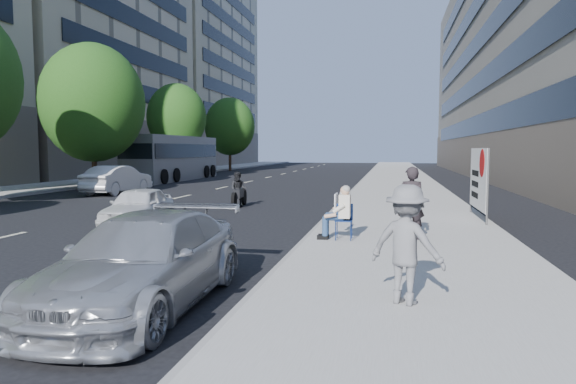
% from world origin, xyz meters
% --- Properties ---
extents(ground, '(160.00, 160.00, 0.00)m').
position_xyz_m(ground, '(0.00, 0.00, 0.00)').
color(ground, black).
rests_on(ground, ground).
extents(near_sidewalk, '(5.00, 120.00, 0.15)m').
position_xyz_m(near_sidewalk, '(4.00, 20.00, 0.07)').
color(near_sidewalk, '#9C9992').
rests_on(near_sidewalk, ground).
extents(far_sidewalk, '(4.50, 120.00, 0.15)m').
position_xyz_m(far_sidewalk, '(-16.75, 20.00, 0.07)').
color(far_sidewalk, '#9C9992').
rests_on(far_sidewalk, ground).
extents(far_bldg_north, '(22.00, 28.00, 28.00)m').
position_xyz_m(far_bldg_north, '(-30.00, 62.00, 14.00)').
color(far_bldg_north, beige).
rests_on(far_bldg_north, ground).
extents(tree_far_c, '(6.00, 6.00, 8.47)m').
position_xyz_m(tree_far_c, '(-13.70, 18.00, 5.02)').
color(tree_far_c, '#382616').
rests_on(tree_far_c, ground).
extents(tree_far_d, '(4.80, 4.80, 7.65)m').
position_xyz_m(tree_far_d, '(-13.70, 30.00, 4.89)').
color(tree_far_d, '#382616').
rests_on(tree_far_d, ground).
extents(tree_far_e, '(5.40, 5.40, 7.89)m').
position_xyz_m(tree_far_e, '(-13.70, 44.00, 4.78)').
color(tree_far_e, '#382616').
rests_on(tree_far_e, ground).
extents(seated_protester, '(0.83, 1.11, 1.31)m').
position_xyz_m(seated_protester, '(2.29, 2.81, 0.87)').
color(seated_protester, navy).
rests_on(seated_protester, near_sidewalk).
extents(jogger, '(1.24, 1.01, 1.68)m').
position_xyz_m(jogger, '(3.72, -2.18, 0.99)').
color(jogger, slate).
rests_on(jogger, near_sidewalk).
extents(pedestrian_woman, '(0.65, 0.43, 1.75)m').
position_xyz_m(pedestrian_woman, '(3.98, 3.17, 1.03)').
color(pedestrian_woman, black).
rests_on(pedestrian_woman, near_sidewalk).
extents(protest_banner, '(0.08, 3.06, 2.20)m').
position_xyz_m(protest_banner, '(6.18, 7.46, 1.40)').
color(protest_banner, '#4C4C4C').
rests_on(protest_banner, near_sidewalk).
extents(parked_sedan, '(1.95, 4.68, 1.35)m').
position_xyz_m(parked_sedan, '(-0.04, -2.61, 0.68)').
color(parked_sedan, '#A6A8AD').
rests_on(parked_sedan, ground).
extents(white_sedan_near, '(1.81, 3.61, 1.18)m').
position_xyz_m(white_sedan_near, '(-3.98, 4.74, 0.59)').
color(white_sedan_near, silver).
rests_on(white_sedan_near, ground).
extents(white_sedan_mid, '(1.81, 4.55, 1.47)m').
position_xyz_m(white_sedan_mid, '(-10.57, 15.09, 0.74)').
color(white_sedan_mid, silver).
rests_on(white_sedan_mid, ground).
extents(motorcycle, '(0.75, 2.05, 1.42)m').
position_xyz_m(motorcycle, '(-2.52, 10.34, 0.64)').
color(motorcycle, black).
rests_on(motorcycle, ground).
extents(bus, '(2.75, 12.05, 3.30)m').
position_xyz_m(bus, '(-12.65, 26.93, 1.64)').
color(bus, slate).
rests_on(bus, ground).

